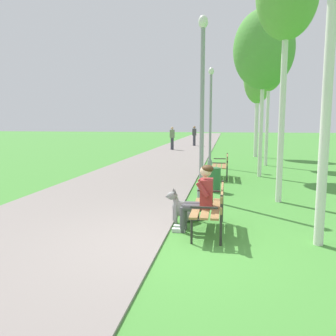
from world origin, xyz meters
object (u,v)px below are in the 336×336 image
Objects in this scene: park_bench_near at (212,205)px; pedestrian_distant at (172,138)px; park_bench_mid at (222,164)px; birch_tree_fifth at (258,78)px; lamp_post_mid at (210,116)px; birch_tree_third at (264,50)px; birch_tree_fourth at (270,58)px; lamp_post_near at (202,107)px; person_seated_on_near_bench at (201,196)px; pedestrian_further_distant at (194,136)px; dog_grey at (183,210)px; litter_bin at (214,180)px.

park_bench_near is 18.25m from pedestrian_distant.
park_bench_mid is at bearing -72.67° from pedestrian_distant.
birch_tree_fifth is at bearing 77.37° from park_bench_mid.
lamp_post_mid is 0.73× the size of birch_tree_third.
birch_tree_fourth is at bearing 18.74° from lamp_post_mid.
lamp_post_near is 5.00m from birch_tree_third.
person_seated_on_near_bench is 0.76× the size of pedestrian_distant.
park_bench_near is 0.91× the size of pedestrian_distant.
lamp_post_near is at bearing 93.97° from person_seated_on_near_bench.
pedestrian_further_distant is (-2.40, 22.23, 0.33)m from park_bench_near.
park_bench_mid is 0.34× the size of lamp_post_mid.
person_seated_on_near_bench is at bearing -79.39° from pedestrian_distant.
birch_tree_fifth reaches higher than park_bench_mid.
lamp_post_near is at bearing 84.88° from dog_grey.
litter_bin is 0.42× the size of pedestrian_distant.
park_bench_near is at bearing -78.75° from pedestrian_distant.
litter_bin is 14.59m from pedestrian_distant.
birch_tree_fifth is (1.78, 7.96, 3.93)m from park_bench_mid.
pedestrian_distant is (-2.97, 17.36, 0.58)m from dog_grey.
birch_tree_third is at bearing -65.60° from pedestrian_distant.
dog_grey reaches higher than litter_bin.
park_bench_near is at bearing -102.05° from birch_tree_third.
birch_tree_third is (1.46, 6.83, 4.02)m from park_bench_near.
park_bench_mid is 1.94× the size of dog_grey.
pedestrian_distant is at bearing 126.06° from birch_tree_fourth.
park_bench_near is 14.81m from birch_tree_fifth.
dog_grey is 9.04m from lamp_post_mid.
person_seated_on_near_bench is 0.27× the size of lamp_post_near.
dog_grey is 0.47× the size of pedestrian_further_distant.
lamp_post_mid reaches higher than pedestrian_distant.
lamp_post_near reaches higher than pedestrian_further_distant.
pedestrian_further_distant is at bearing 110.27° from birch_tree_fourth.
birch_tree_third is (1.66, 6.84, 3.85)m from person_seated_on_near_bench.
pedestrian_distant is at bearing 101.77° from lamp_post_near.
lamp_post_near is 0.72× the size of birch_tree_fourth.
birch_tree_third reaches higher than person_seated_on_near_bench.
birch_tree_fifth reaches higher than pedestrian_further_distant.
lamp_post_mid is (-0.29, 9.36, 1.57)m from person_seated_on_near_bench.
dog_grey is at bearing 125.06° from person_seated_on_near_bench.
lamp_post_near is at bearing -84.13° from pedestrian_further_distant.
dog_grey is (-0.59, 0.53, -0.25)m from park_bench_near.
person_seated_on_near_bench is 8.03m from birch_tree_third.
lamp_post_mid reaches higher than park_bench_near.
person_seated_on_near_bench is at bearing -91.81° from litter_bin.
birch_tree_fourth reaches higher than park_bench_mid.
birch_tree_fourth is (0.58, 3.38, 0.30)m from birch_tree_third.
birch_tree_fifth is at bearing 92.33° from birch_tree_fourth.
birch_tree_fifth is 11.36m from litter_bin.
dog_grey is 0.47× the size of pedestrian_distant.
person_seated_on_near_bench is at bearing -92.76° from park_bench_mid.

